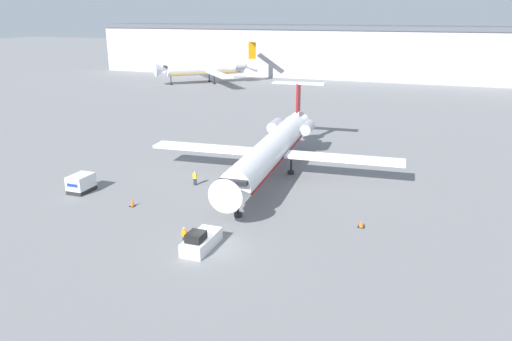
% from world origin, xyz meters
% --- Properties ---
extents(ground_plane, '(600.00, 600.00, 0.00)m').
position_xyz_m(ground_plane, '(0.00, 0.00, 0.00)').
color(ground_plane, slate).
extents(terminal_building, '(180.00, 16.80, 15.33)m').
position_xyz_m(terminal_building, '(0.00, 120.00, 7.69)').
color(terminal_building, '#B2B2B7').
rests_on(terminal_building, ground).
extents(airplane_main, '(31.14, 33.55, 9.33)m').
position_xyz_m(airplane_main, '(-1.16, 21.06, 3.39)').
color(airplane_main, white).
rests_on(airplane_main, ground).
extents(pushback_tug, '(1.92, 4.52, 1.84)m').
position_xyz_m(pushback_tug, '(-0.58, 0.14, 0.69)').
color(pushback_tug, silver).
rests_on(pushback_tug, ground).
extents(luggage_cart, '(1.96, 2.89, 1.95)m').
position_xyz_m(luggage_cart, '(-19.20, 8.24, 0.98)').
color(luggage_cart, '#232326').
rests_on(luggage_cart, ground).
extents(worker_near_tug, '(0.40, 0.24, 1.71)m').
position_xyz_m(worker_near_tug, '(-2.16, 0.18, 0.89)').
color(worker_near_tug, '#232838').
rests_on(worker_near_tug, ground).
extents(worker_by_wing, '(0.40, 0.24, 1.67)m').
position_xyz_m(worker_by_wing, '(-8.36, 14.52, 0.87)').
color(worker_by_wing, '#232838').
rests_on(worker_by_wing, ground).
extents(traffic_cone_left, '(0.56, 0.56, 0.84)m').
position_xyz_m(traffic_cone_left, '(-11.45, 6.41, 0.40)').
color(traffic_cone_left, black).
rests_on(traffic_cone_left, ground).
extents(traffic_cone_right, '(0.63, 0.63, 0.70)m').
position_xyz_m(traffic_cone_right, '(11.45, 9.17, 0.33)').
color(traffic_cone_right, black).
rests_on(traffic_cone_right, ground).
extents(airplane_parked_far_left, '(26.00, 27.97, 11.33)m').
position_xyz_m(airplane_parked_far_left, '(-43.93, 94.14, 4.26)').
color(airplane_parked_far_left, white).
rests_on(airplane_parked_far_left, ground).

